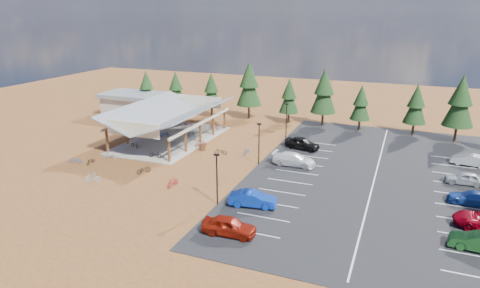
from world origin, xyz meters
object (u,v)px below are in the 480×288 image
trash_bin_0 (203,147)px  bike_6 (191,133)px  car_9 (470,160)px  bike_10 (75,160)px  bike_16 (221,151)px  lamp_post_1 (259,141)px  car_7 (473,198)px  bike_0 (135,145)px  car_1 (253,199)px  bike_pavilion (171,114)px  outbuilding (134,104)px  bike_8 (91,161)px  bike_2 (165,134)px  bike_9 (110,155)px  bike_1 (141,142)px  car_3 (294,159)px  lamp_post_2 (286,118)px  car_4 (302,143)px  bike_14 (247,151)px  bike_12 (144,169)px  bike_11 (173,182)px  bike_5 (171,140)px  car_0 (229,226)px  bike_3 (188,124)px  bike_13 (92,177)px  lamp_post_0 (217,175)px  bike_15 (201,144)px  bike_7 (215,126)px  trash_bin_1 (202,147)px  car_8 (465,178)px

trash_bin_0 → bike_6: bearing=131.6°
bike_6 → car_9: bearing=-78.3°
bike_10 → bike_16: 17.92m
lamp_post_1 → car_7: (22.84, -3.03, -2.26)m
bike_0 → bike_6: 8.93m
car_1 → bike_pavilion: bearing=38.8°
outbuilding → bike_8: (10.08, -23.52, -1.62)m
bike_8 → bike_2: bearing=76.4°
bike_9 → bike_2: bearing=-33.9°
bike_1 → car_3: car_3 is taller
bike_16 → car_9: bearing=93.8°
lamp_post_2 → bike_10: bearing=-136.5°
car_4 → bike_2: bearing=108.1°
trash_bin_0 → bike_6: (-4.44, 4.99, 0.05)m
outbuilding → bike_10: (8.07, -23.89, -1.60)m
bike_16 → car_9: size_ratio=0.39×
outbuilding → bike_14: (26.32, -13.06, -1.60)m
lamp_post_1 → bike_12: bearing=-145.7°
bike_11 → car_7: size_ratio=0.39×
bike_5 → bike_6: bearing=-1.5°
bike_1 → bike_6: bearing=-18.1°
outbuilding → car_0: size_ratio=2.40×
bike_5 → bike_3: bearing=23.6°
outbuilding → bike_12: 29.63m
bike_9 → bike_13: bike_13 is taller
bike_8 → car_7: bearing=3.2°
lamp_post_0 → bike_15: (-9.45, 15.31, -2.45)m
lamp_post_1 → bike_9: (-17.94, -5.03, -2.44)m
bike_15 → car_7: (32.29, -6.34, 0.18)m
bike_9 → trash_bin_0: bearing=-77.1°
car_1 → lamp_post_0: bearing=93.7°
lamp_post_0 → bike_7: lamp_post_0 is taller
bike_2 → car_0: 29.99m
trash_bin_1 → car_9: bearing=11.6°
lamp_post_2 → car_4: bearing=-51.0°
bike_5 → car_3: size_ratio=0.33×
bike_7 → bike_9: bike_7 is taller
bike_0 → car_7: size_ratio=0.33×
bike_8 → bike_13: (4.02, -4.47, 0.13)m
car_0 → car_4: size_ratio=0.98×
lamp_post_1 → bike_11: size_ratio=2.84×
bike_14 → car_9: bearing=16.2°
bike_12 → lamp_post_0: bearing=-174.0°
lamp_post_2 → bike_16: bearing=-119.0°
bike_3 → bike_9: size_ratio=0.93×
car_8 → car_3: bearing=-87.3°
bike_15 → car_4: 13.65m
bike_7 → car_8: (34.08, -9.81, 0.06)m
lamp_post_1 → bike_1: lamp_post_1 is taller
bike_0 → bike_1: bearing=9.6°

